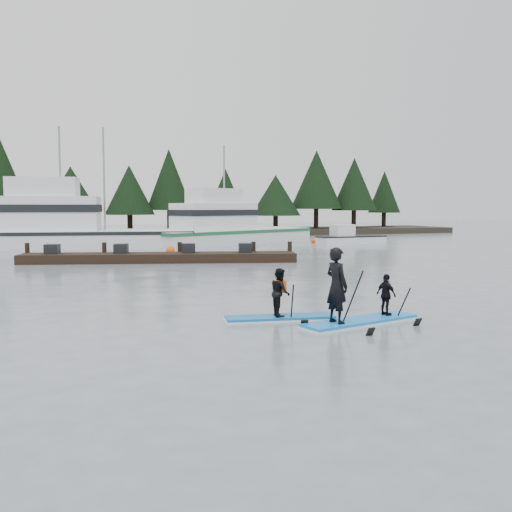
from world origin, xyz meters
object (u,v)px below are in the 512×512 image
object	(u,v)px
floating_dock	(160,258)
paddleboard_solo	(280,301)
fishing_boat_medium	(227,236)
fishing_boat_large	(67,237)
paddleboard_duo	(353,298)

from	to	relation	value
floating_dock	paddleboard_solo	world-z (taller)	paddleboard_solo
floating_dock	paddleboard_solo	distance (m)	16.31
fishing_boat_medium	floating_dock	size ratio (longest dim) A/B	1.03
fishing_boat_large	paddleboard_solo	world-z (taller)	fishing_boat_large
floating_dock	paddleboard_solo	xyz separation A→B (m)	(0.03, -16.31, 0.25)
fishing_boat_large	fishing_boat_medium	size ratio (longest dim) A/B	1.17
floating_dock	paddleboard_duo	xyz separation A→B (m)	(1.48, -17.51, 0.44)
paddleboard_solo	paddleboard_duo	size ratio (longest dim) A/B	0.85
fishing_boat_medium	fishing_boat_large	bearing A→B (deg)	155.65
fishing_boat_medium	paddleboard_solo	size ratio (longest dim) A/B	5.07
paddleboard_duo	fishing_boat_large	bearing A→B (deg)	87.21
fishing_boat_medium	paddleboard_solo	xyz separation A→B (m)	(-7.69, -29.18, -0.11)
fishing_boat_medium	paddleboard_solo	bearing A→B (deg)	-128.88
fishing_boat_large	fishing_boat_medium	distance (m)	11.94
floating_dock	paddleboard_duo	size ratio (longest dim) A/B	4.20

